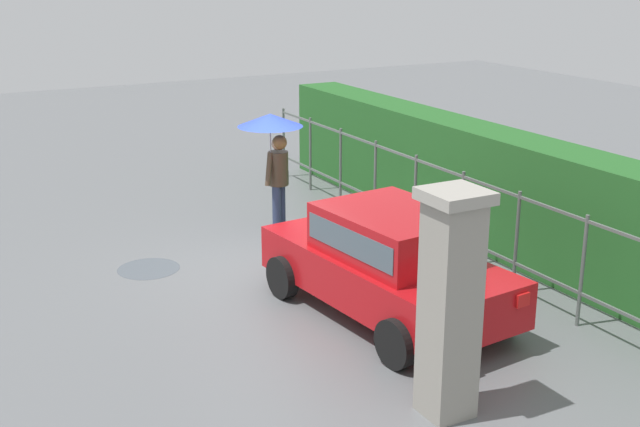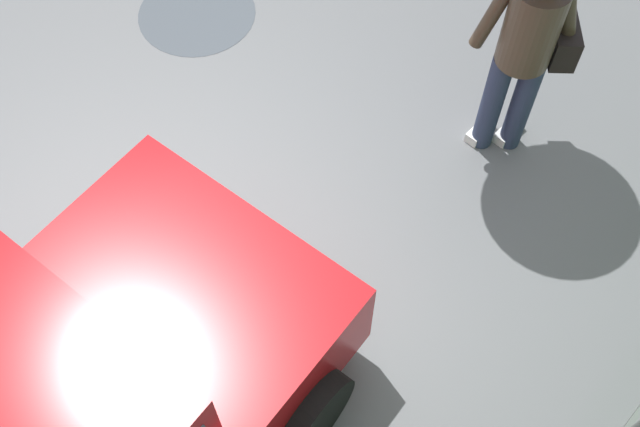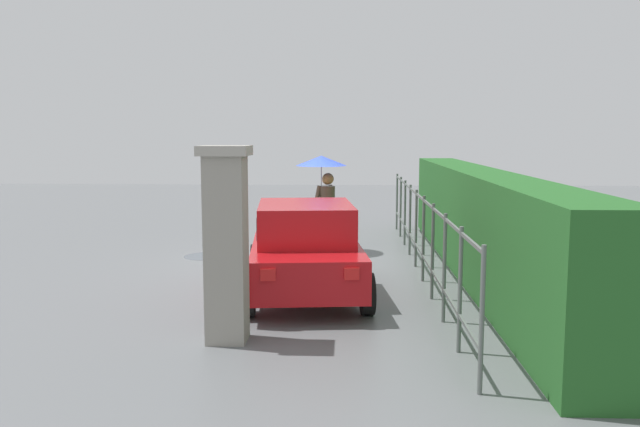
% 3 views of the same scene
% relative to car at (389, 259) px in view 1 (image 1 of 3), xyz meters
% --- Properties ---
extents(ground_plane, '(40.00, 40.00, 0.00)m').
position_rel_car_xyz_m(ground_plane, '(-2.44, -0.56, -0.80)').
color(ground_plane, slate).
extents(car, '(3.87, 2.16, 1.48)m').
position_rel_car_xyz_m(car, '(0.00, 0.00, 0.00)').
color(car, '#B71116').
rests_on(car, ground).
extents(pedestrian, '(1.10, 1.10, 2.09)m').
position_rel_car_xyz_m(pedestrian, '(-3.84, 0.15, 0.80)').
color(pedestrian, '#2D3856').
rests_on(pedestrian, ground).
extents(gate_pillar, '(0.60, 0.60, 2.42)m').
position_rel_car_xyz_m(gate_pillar, '(2.36, -0.81, 0.44)').
color(gate_pillar, gray).
rests_on(gate_pillar, ground).
extents(fence_section, '(11.23, 0.05, 1.50)m').
position_rel_car_xyz_m(fence_section, '(-1.68, 1.99, 0.02)').
color(fence_section, '#59605B').
rests_on(fence_section, ground).
extents(hedge_row, '(12.18, 0.90, 1.90)m').
position_rel_car_xyz_m(hedge_row, '(-1.68, 3.07, 0.15)').
color(hedge_row, '#235B23').
rests_on(hedge_row, ground).
extents(puddle_near, '(0.95, 0.95, 0.00)m').
position_rel_car_xyz_m(puddle_near, '(-3.19, -2.30, -0.80)').
color(puddle_near, '#4C545B').
rests_on(puddle_near, ground).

